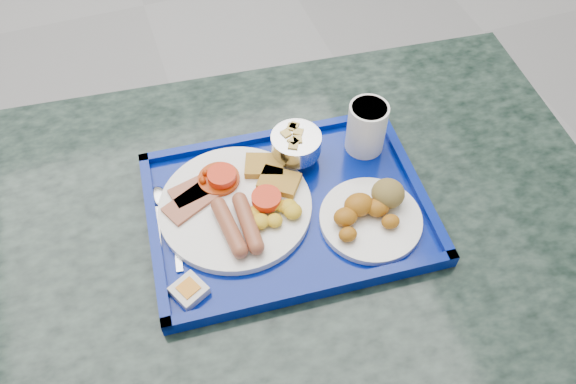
{
  "coord_description": "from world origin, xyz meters",
  "views": [
    {
      "loc": [
        -0.11,
        -1.6,
        1.48
      ],
      "look_at": [
        0.07,
        -1.09,
        0.77
      ],
      "focal_mm": 35.0,
      "sensor_mm": 36.0,
      "label": 1
    }
  ],
  "objects_px": {
    "fruit_bowl": "(296,144)",
    "juice_cup": "(367,126)",
    "tray": "(288,209)",
    "bread_plate": "(372,212)",
    "main_plate": "(240,204)",
    "table": "(277,278)"
  },
  "relations": [
    {
      "from": "fruit_bowl",
      "to": "juice_cup",
      "type": "bearing_deg",
      "value": -5.15
    },
    {
      "from": "table",
      "to": "tray",
      "type": "distance_m",
      "value": 0.2
    },
    {
      "from": "main_plate",
      "to": "juice_cup",
      "type": "distance_m",
      "value": 0.26
    },
    {
      "from": "table",
      "to": "fruit_bowl",
      "type": "bearing_deg",
      "value": 55.47
    },
    {
      "from": "tray",
      "to": "juice_cup",
      "type": "relative_size",
      "value": 5.04
    },
    {
      "from": "main_plate",
      "to": "fruit_bowl",
      "type": "height_order",
      "value": "fruit_bowl"
    },
    {
      "from": "table",
      "to": "fruit_bowl",
      "type": "height_order",
      "value": "fruit_bowl"
    },
    {
      "from": "fruit_bowl",
      "to": "juice_cup",
      "type": "height_order",
      "value": "juice_cup"
    },
    {
      "from": "fruit_bowl",
      "to": "juice_cup",
      "type": "distance_m",
      "value": 0.13
    },
    {
      "from": "fruit_bowl",
      "to": "main_plate",
      "type": "bearing_deg",
      "value": -149.85
    },
    {
      "from": "main_plate",
      "to": "fruit_bowl",
      "type": "relative_size",
      "value": 2.89
    },
    {
      "from": "table",
      "to": "fruit_bowl",
      "type": "distance_m",
      "value": 0.27
    },
    {
      "from": "tray",
      "to": "bread_plate",
      "type": "xyz_separation_m",
      "value": [
        0.12,
        -0.07,
        0.02
      ]
    },
    {
      "from": "tray",
      "to": "bread_plate",
      "type": "height_order",
      "value": "bread_plate"
    },
    {
      "from": "bread_plate",
      "to": "main_plate",
      "type": "bearing_deg",
      "value": 155.52
    },
    {
      "from": "table",
      "to": "bread_plate",
      "type": "height_order",
      "value": "bread_plate"
    },
    {
      "from": "main_plate",
      "to": "tray",
      "type": "bearing_deg",
      "value": -16.87
    },
    {
      "from": "tray",
      "to": "bread_plate",
      "type": "bearing_deg",
      "value": -28.84
    },
    {
      "from": "main_plate",
      "to": "table",
      "type": "bearing_deg",
      "value": -39.21
    },
    {
      "from": "table",
      "to": "tray",
      "type": "relative_size",
      "value": 2.55
    },
    {
      "from": "main_plate",
      "to": "fruit_bowl",
      "type": "bearing_deg",
      "value": 30.15
    },
    {
      "from": "tray",
      "to": "juice_cup",
      "type": "bearing_deg",
      "value": 25.51
    }
  ]
}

